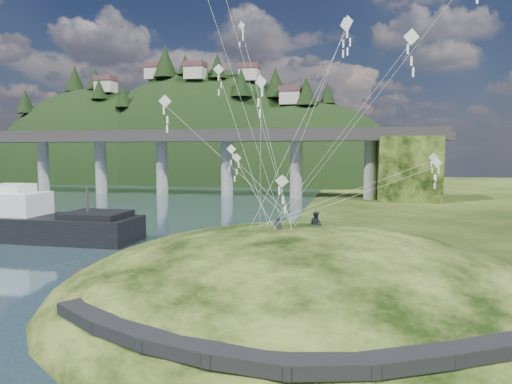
# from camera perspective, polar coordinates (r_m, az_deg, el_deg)

# --- Properties ---
(ground) EXTENTS (320.00, 320.00, 0.00)m
(ground) POSITION_cam_1_polar(r_m,az_deg,el_deg) (31.69, -9.68, -13.55)
(ground) COLOR black
(ground) RESTS_ON ground
(grass_hill) EXTENTS (36.00, 32.00, 13.00)m
(grass_hill) POSITION_cam_1_polar(r_m,az_deg,el_deg) (32.17, 5.69, -16.05)
(grass_hill) COLOR black
(grass_hill) RESTS_ON ground
(footpath) EXTENTS (22.29, 5.84, 0.83)m
(footpath) POSITION_cam_1_polar(r_m,az_deg,el_deg) (20.15, 0.15, -18.36)
(footpath) COLOR black
(footpath) RESTS_ON ground
(bridge) EXTENTS (160.00, 11.00, 15.00)m
(bridge) POSITION_cam_1_polar(r_m,az_deg,el_deg) (104.91, -8.92, 4.87)
(bridge) COLOR #2D2B2B
(bridge) RESTS_ON ground
(far_ridge) EXTENTS (153.00, 70.00, 94.50)m
(far_ridge) POSITION_cam_1_polar(r_m,az_deg,el_deg) (160.68, -7.84, -1.16)
(far_ridge) COLOR black
(far_ridge) RESTS_ON ground
(work_barge) EXTENTS (23.70, 6.56, 8.28)m
(work_barge) POSITION_cam_1_polar(r_m,az_deg,el_deg) (57.91, -26.00, -3.35)
(work_barge) COLOR black
(work_barge) RESTS_ON ground
(wooden_dock) EXTENTS (15.24, 5.63, 1.08)m
(wooden_dock) POSITION_cam_1_polar(r_m,az_deg,el_deg) (36.89, -10.38, -10.09)
(wooden_dock) COLOR #341B15
(wooden_dock) RESTS_ON ground
(kite_flyers) EXTENTS (3.27, 3.20, 1.94)m
(kite_flyers) POSITION_cam_1_polar(r_m,az_deg,el_deg) (31.65, 6.31, -2.54)
(kite_flyers) COLOR #242830
(kite_flyers) RESTS_ON ground
(kite_swarm) EXTENTS (19.77, 17.24, 18.92)m
(kite_swarm) POSITION_cam_1_polar(r_m,az_deg,el_deg) (30.89, 5.43, 14.40)
(kite_swarm) COLOR white
(kite_swarm) RESTS_ON ground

